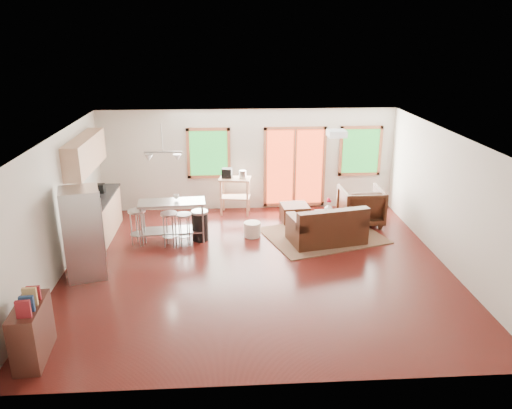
{
  "coord_description": "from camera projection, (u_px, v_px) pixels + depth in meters",
  "views": [
    {
      "loc": [
        -0.59,
        -8.92,
        4.41
      ],
      "look_at": [
        0.0,
        0.3,
        1.2
      ],
      "focal_mm": 35.0,
      "sensor_mm": 36.0,
      "label": 1
    }
  ],
  "objects": [
    {
      "name": "french_doors",
      "position": [
        295.0,
        167.0,
        12.86
      ],
      "size": [
        1.6,
        0.05,
        2.1
      ],
      "color": "#AF3216",
      "rests_on": "back_wall"
    },
    {
      "name": "window_right",
      "position": [
        360.0,
        151.0,
        12.83
      ],
      "size": [
        1.1,
        0.05,
        1.3
      ],
      "color": "#16551C",
      "rests_on": "back_wall"
    },
    {
      "name": "right_wall",
      "position": [
        450.0,
        201.0,
        9.69
      ],
      "size": [
        0.02,
        7.0,
        2.6
      ],
      "primitive_type": "cube",
      "color": "beige",
      "rests_on": "ground"
    },
    {
      "name": "island",
      "position": [
        172.0,
        214.0,
        10.93
      ],
      "size": [
        1.48,
        0.69,
        0.91
      ],
      "rotation": [
        0.0,
        0.0,
        0.08
      ],
      "color": "#B7BABC",
      "rests_on": "floor"
    },
    {
      "name": "floor",
      "position": [
        257.0,
        267.0,
        9.89
      ],
      "size": [
        7.5,
        7.0,
        0.02
      ],
      "primitive_type": "cube",
      "color": "#330D0B",
      "rests_on": "ground"
    },
    {
      "name": "loveseat",
      "position": [
        327.0,
        228.0,
        10.91
      ],
      "size": [
        1.75,
        1.22,
        0.85
      ],
      "rotation": [
        0.0,
        0.0,
        0.21
      ],
      "color": "black",
      "rests_on": "floor"
    },
    {
      "name": "rug",
      "position": [
        323.0,
        235.0,
        11.37
      ],
      "size": [
        2.96,
        2.59,
        0.02
      ],
      "primitive_type": "cube",
      "rotation": [
        0.0,
        0.0,
        0.31
      ],
      "color": "#485837",
      "rests_on": "floor"
    },
    {
      "name": "ceiling_flush",
      "position": [
        337.0,
        133.0,
        9.72
      ],
      "size": [
        0.35,
        0.35,
        0.12
      ],
      "primitive_type": "cube",
      "color": "white",
      "rests_on": "ceiling"
    },
    {
      "name": "ottoman",
      "position": [
        295.0,
        213.0,
        12.18
      ],
      "size": [
        0.69,
        0.69,
        0.43
      ],
      "primitive_type": "cube",
      "rotation": [
        0.0,
        0.0,
        0.08
      ],
      "color": "black",
      "rests_on": "floor"
    },
    {
      "name": "window_left",
      "position": [
        209.0,
        153.0,
        12.6
      ],
      "size": [
        1.1,
        0.05,
        1.3
      ],
      "color": "#16551C",
      "rests_on": "back_wall"
    },
    {
      "name": "pendant_light",
      "position": [
        163.0,
        157.0,
        10.56
      ],
      "size": [
        0.8,
        0.18,
        0.79
      ],
      "color": "gray",
      "rests_on": "ceiling"
    },
    {
      "name": "left_wall",
      "position": [
        55.0,
        209.0,
        9.23
      ],
      "size": [
        0.02,
        7.0,
        2.6
      ],
      "primitive_type": "cube",
      "color": "beige",
      "rests_on": "ground"
    },
    {
      "name": "bar_stool_a",
      "position": [
        137.0,
        219.0,
        10.73
      ],
      "size": [
        0.5,
        0.5,
        0.8
      ],
      "rotation": [
        0.0,
        0.0,
        -0.41
      ],
      "color": "#B7BABC",
      "rests_on": "floor"
    },
    {
      "name": "cup",
      "position": [
        176.0,
        196.0,
        10.89
      ],
      "size": [
        0.14,
        0.11,
        0.12
      ],
      "primitive_type": "imported",
      "rotation": [
        0.0,
        0.0,
        -0.15
      ],
      "color": "silver",
      "rests_on": "island"
    },
    {
      "name": "bar_stool_c",
      "position": [
        184.0,
        222.0,
        10.73
      ],
      "size": [
        0.42,
        0.42,
        0.72
      ],
      "rotation": [
        0.0,
        0.0,
        0.3
      ],
      "color": "#B7BABC",
      "rests_on": "floor"
    },
    {
      "name": "vase",
      "position": [
        329.0,
        207.0,
        11.71
      ],
      "size": [
        0.21,
        0.22,
        0.33
      ],
      "rotation": [
        0.0,
        0.0,
        0.13
      ],
      "color": "silver",
      "rests_on": "coffee_table"
    },
    {
      "name": "back_wall",
      "position": [
        248.0,
        160.0,
        12.77
      ],
      "size": [
        7.5,
        0.02,
        2.6
      ],
      "primitive_type": "cube",
      "color": "beige",
      "rests_on": "ground"
    },
    {
      "name": "bar_stool_b",
      "position": [
        169.0,
        221.0,
        10.66
      ],
      "size": [
        0.43,
        0.43,
        0.77
      ],
      "rotation": [
        0.0,
        0.0,
        -0.21
      ],
      "color": "#B7BABC",
      "rests_on": "floor"
    },
    {
      "name": "book",
      "position": [
        339.0,
        205.0,
        11.69
      ],
      "size": [
        0.24,
        0.05,
        0.32
      ],
      "primitive_type": "imported",
      "rotation": [
        0.0,
        0.0,
        0.07
      ],
      "color": "maroon",
      "rests_on": "coffee_table"
    },
    {
      "name": "coffee_table",
      "position": [
        338.0,
        215.0,
        11.64
      ],
      "size": [
        1.01,
        0.61,
        0.4
      ],
      "rotation": [
        0.0,
        0.0,
        0.01
      ],
      "color": "#331711",
      "rests_on": "floor"
    },
    {
      "name": "front_wall",
      "position": [
        276.0,
        298.0,
        6.15
      ],
      "size": [
        7.5,
        0.02,
        2.6
      ],
      "primitive_type": "cube",
      "color": "beige",
      "rests_on": "ground"
    },
    {
      "name": "cabinets",
      "position": [
        94.0,
        199.0,
        10.98
      ],
      "size": [
        0.64,
        2.24,
        2.3
      ],
      "color": "tan",
      "rests_on": "floor"
    },
    {
      "name": "refrigerator",
      "position": [
        84.0,
        233.0,
        9.25
      ],
      "size": [
        0.85,
        0.84,
        1.73
      ],
      "rotation": [
        0.0,
        0.0,
        0.28
      ],
      "color": "#B7BABC",
      "rests_on": "floor"
    },
    {
      "name": "bookshelf",
      "position": [
        32.0,
        331.0,
        6.99
      ],
      "size": [
        0.44,
        0.97,
        1.11
      ],
      "rotation": [
        0.0,
        0.0,
        0.08
      ],
      "color": "#331711",
      "rests_on": "floor"
    },
    {
      "name": "kitchen_cart",
      "position": [
        234.0,
        183.0,
        12.53
      ],
      "size": [
        0.84,
        0.61,
        1.18
      ],
      "rotation": [
        0.0,
        0.0,
        -0.15
      ],
      "color": "tan",
      "rests_on": "floor"
    },
    {
      "name": "ceiling",
      "position": [
        257.0,
        136.0,
        9.03
      ],
      "size": [
        7.5,
        7.0,
        0.02
      ],
      "primitive_type": "cube",
      "color": "silver",
      "rests_on": "ground"
    },
    {
      "name": "trash_can",
      "position": [
        200.0,
        225.0,
        11.06
      ],
      "size": [
        0.45,
        0.45,
        0.68
      ],
      "rotation": [
        0.0,
        0.0,
        -0.23
      ],
      "color": "black",
      "rests_on": "floor"
    },
    {
      "name": "armchair",
      "position": [
        361.0,
        204.0,
        11.95
      ],
      "size": [
        0.99,
        0.93,
        1.0
      ],
      "primitive_type": "imported",
      "rotation": [
        0.0,
        0.0,
        3.16
      ],
      "color": "black",
      "rests_on": "floor"
    },
    {
      "name": "pouf",
      "position": [
        252.0,
        229.0,
        11.3
      ],
      "size": [
        0.47,
        0.47,
        0.33
      ],
      "primitive_type": "cylinder",
      "rotation": [
        0.0,
        0.0,
        0.28
      ],
      "color": "beige",
      "rests_on": "floor"
    }
  ]
}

